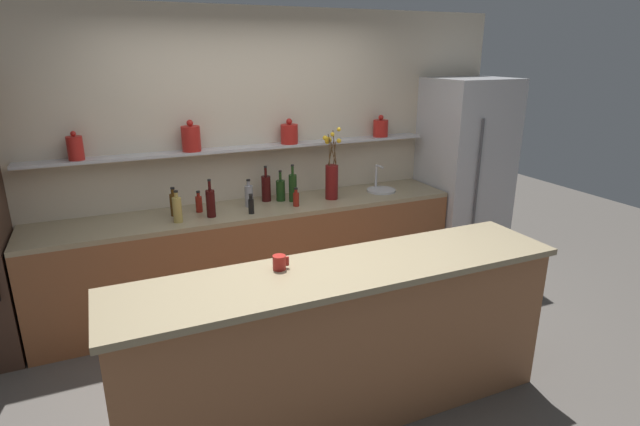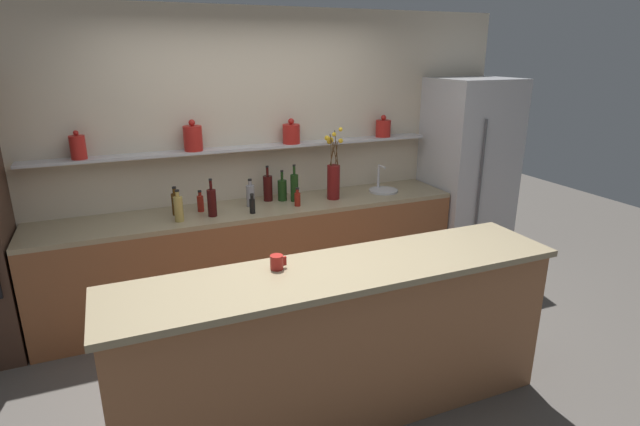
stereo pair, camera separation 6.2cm
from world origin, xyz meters
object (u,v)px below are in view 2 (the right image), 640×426
at_px(bottle_wine_0, 282,190).
at_px(bottle_sauce_2, 252,205).
at_px(bottle_wine_3, 212,202).
at_px(bottle_wine_1, 268,188).
at_px(bottle_wine_8, 294,187).
at_px(flower_vase, 333,177).
at_px(bottle_spirit_9, 250,195).
at_px(coffee_mug, 277,262).
at_px(bottle_sauce_5, 200,203).
at_px(sink_fixture, 383,189).
at_px(refrigerator, 467,176).
at_px(bottle_sauce_6, 297,198).
at_px(bottle_spirit_7, 175,203).
at_px(bottle_spirit_4, 179,208).

height_order(bottle_wine_0, bottle_sauce_2, bottle_wine_0).
bearing_deg(bottle_wine_3, bottle_wine_1, 24.15).
relative_size(bottle_wine_1, bottle_wine_8, 0.95).
relative_size(flower_vase, bottle_sauce_2, 3.89).
distance_m(flower_vase, bottle_spirit_9, 0.78).
bearing_deg(coffee_mug, bottle_sauce_5, 95.64).
height_order(sink_fixture, coffee_mug, sink_fixture).
height_order(refrigerator, flower_vase, refrigerator).
bearing_deg(bottle_wine_8, flower_vase, -10.60).
height_order(bottle_wine_0, bottle_sauce_6, bottle_wine_0).
bearing_deg(bottle_spirit_7, bottle_wine_8, -0.58).
bearing_deg(bottle_spirit_4, sink_fixture, 4.12).
bearing_deg(bottle_spirit_9, flower_vase, -5.47).
bearing_deg(bottle_sauce_6, sink_fixture, 7.48).
bearing_deg(bottle_sauce_6, bottle_wine_1, 126.32).
bearing_deg(bottle_sauce_2, bottle_spirit_9, 78.40).
height_order(bottle_sauce_5, bottle_wine_8, bottle_wine_8).
height_order(bottle_wine_0, bottle_spirit_4, bottle_wine_0).
xyz_separation_m(sink_fixture, bottle_spirit_9, (-1.32, 0.03, 0.08)).
bearing_deg(bottle_wine_8, coffee_mug, -113.63).
bearing_deg(bottle_wine_8, bottle_wine_3, -169.58).
height_order(bottle_wine_1, bottle_sauce_5, bottle_wine_1).
bearing_deg(bottle_wine_3, bottle_wine_8, 10.42).
height_order(sink_fixture, bottle_wine_8, bottle_wine_8).
height_order(refrigerator, sink_fixture, refrigerator).
xyz_separation_m(sink_fixture, bottle_sauce_2, (-1.36, -0.17, 0.05)).
height_order(bottle_wine_3, bottle_sauce_5, bottle_wine_3).
bearing_deg(refrigerator, bottle_spirit_9, 177.92).
bearing_deg(bottle_spirit_4, bottle_wine_3, 5.41).
height_order(bottle_spirit_4, bottle_wine_8, bottle_wine_8).
bearing_deg(bottle_spirit_9, bottle_wine_3, -157.85).
bearing_deg(bottle_wine_8, bottle_sauce_5, 178.09).
xyz_separation_m(bottle_sauce_6, bottle_spirit_7, (-1.03, 0.16, 0.03)).
bearing_deg(bottle_spirit_9, coffee_mug, -99.93).
distance_m(bottle_spirit_7, bottle_spirit_9, 0.64).
distance_m(bottle_wine_0, bottle_wine_3, 0.72).
distance_m(refrigerator, bottle_wine_3, 2.66).
height_order(refrigerator, bottle_sauce_2, refrigerator).
relative_size(sink_fixture, bottle_spirit_7, 1.15).
height_order(bottle_wine_1, bottle_spirit_9, bottle_wine_1).
distance_m(refrigerator, bottle_wine_8, 1.88).
bearing_deg(refrigerator, bottle_spirit_4, -178.20).
height_order(bottle_wine_8, coffee_mug, bottle_wine_8).
height_order(bottle_wine_0, bottle_spirit_7, bottle_wine_0).
bearing_deg(bottle_sauce_2, bottle_wine_1, 52.47).
bearing_deg(bottle_wine_0, bottle_wine_3, -163.07).
height_order(bottle_sauce_6, bottle_spirit_9, bottle_spirit_9).
distance_m(bottle_wine_3, coffee_mug, 1.43).
bearing_deg(bottle_spirit_9, bottle_wine_0, 10.46).
bearing_deg(coffee_mug, bottle_spirit_7, 103.03).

